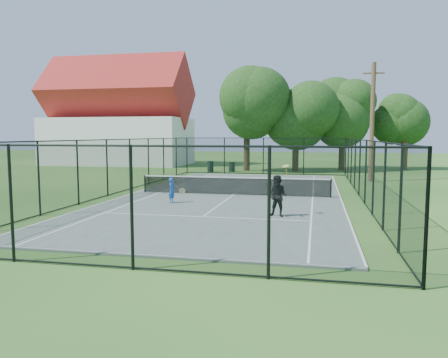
% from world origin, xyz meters
% --- Properties ---
extents(ground, '(120.00, 120.00, 0.00)m').
position_xyz_m(ground, '(0.00, 0.00, 0.00)').
color(ground, '#22521C').
extents(tennis_court, '(11.00, 24.00, 0.06)m').
position_xyz_m(tennis_court, '(0.00, 0.00, 0.03)').
color(tennis_court, '#53615C').
rests_on(tennis_court, ground).
extents(tennis_net, '(10.08, 0.08, 0.95)m').
position_xyz_m(tennis_net, '(0.00, 0.00, 0.58)').
color(tennis_net, black).
rests_on(tennis_net, tennis_court).
extents(fence, '(13.10, 26.10, 3.00)m').
position_xyz_m(fence, '(0.00, 0.00, 1.50)').
color(fence, black).
rests_on(fence, ground).
extents(tree_near_left, '(6.78, 6.78, 8.84)m').
position_xyz_m(tree_near_left, '(-1.93, 16.47, 5.44)').
color(tree_near_left, '#332114').
rests_on(tree_near_left, ground).
extents(tree_near_mid, '(5.96, 5.96, 7.80)m').
position_xyz_m(tree_near_mid, '(2.42, 16.73, 4.80)').
color(tree_near_mid, '#332114').
rests_on(tree_near_mid, ground).
extents(tree_near_right, '(5.75, 5.75, 7.94)m').
position_xyz_m(tree_near_right, '(6.53, 18.93, 5.04)').
color(tree_near_right, '#332114').
rests_on(tree_near_right, ground).
extents(tree_far_right, '(4.95, 4.95, 6.55)m').
position_xyz_m(tree_far_right, '(12.10, 19.82, 4.05)').
color(tree_far_right, '#332114').
rests_on(tree_far_right, ground).
extents(building, '(15.30, 8.15, 11.87)m').
position_xyz_m(building, '(-17.00, 22.00, 4.93)').
color(building, silver).
rests_on(building, ground).
extents(trash_bin_left, '(0.58, 0.58, 0.95)m').
position_xyz_m(trash_bin_left, '(-4.77, 14.31, 0.48)').
color(trash_bin_left, black).
rests_on(trash_bin_left, ground).
extents(trash_bin_right, '(0.58, 0.58, 0.86)m').
position_xyz_m(trash_bin_right, '(-2.97, 14.83, 0.43)').
color(trash_bin_right, black).
rests_on(trash_bin_right, ground).
extents(utility_pole, '(1.40, 0.30, 8.10)m').
position_xyz_m(utility_pole, '(7.93, 9.00, 4.11)').
color(utility_pole, '#4C3823').
rests_on(utility_pole, ground).
extents(player_blue, '(0.75, 0.47, 1.18)m').
position_xyz_m(player_blue, '(-2.32, -3.25, 0.65)').
color(player_blue, blue).
rests_on(player_blue, tennis_court).
extents(player_black, '(0.92, 1.09, 2.02)m').
position_xyz_m(player_black, '(2.83, -5.73, 0.87)').
color(player_black, black).
rests_on(player_black, tennis_court).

